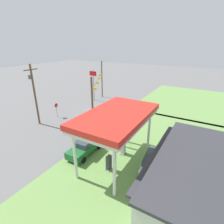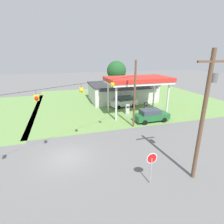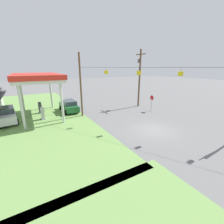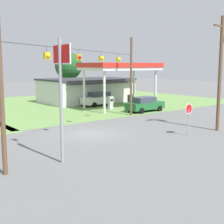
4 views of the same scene
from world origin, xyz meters
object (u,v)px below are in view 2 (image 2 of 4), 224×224
at_px(fuel_pump_far, 146,108).
at_px(tree_behind_station, 116,71).
at_px(fuel_pump_near, 127,109).
at_px(utility_pole_main, 204,112).
at_px(car_at_pumps_front, 151,115).
at_px(gas_station_canopy, 138,81).
at_px(car_at_pumps_rear, 124,102).
at_px(gas_station_store, 122,92).
at_px(stop_sign_roadside, 152,162).

relative_size(fuel_pump_far, tree_behind_station, 0.22).
distance_m(fuel_pump_near, utility_pole_main, 15.95).
xyz_separation_m(car_at_pumps_front, tree_behind_station, (1.14, 19.32, 4.39)).
bearing_deg(utility_pole_main, fuel_pump_far, 76.37).
height_order(gas_station_canopy, tree_behind_station, tree_behind_station).
height_order(gas_station_canopy, car_at_pumps_rear, gas_station_canopy).
bearing_deg(gas_station_store, stop_sign_roadside, -104.74).
distance_m(fuel_pump_near, car_at_pumps_front, 4.40).
bearing_deg(tree_behind_station, stop_sign_roadside, -103.36).
bearing_deg(gas_station_canopy, fuel_pump_near, -179.95).
height_order(stop_sign_roadside, utility_pole_main, utility_pole_main).
bearing_deg(fuel_pump_far, gas_station_store, 96.64).
xyz_separation_m(gas_station_canopy, car_at_pumps_front, (0.44, -3.90, -4.26)).
bearing_deg(tree_behind_station, car_at_pumps_rear, -100.86).
bearing_deg(fuel_pump_far, tree_behind_station, 90.05).
distance_m(fuel_pump_near, stop_sign_roadside, 15.60).
height_order(car_at_pumps_rear, utility_pole_main, utility_pole_main).
bearing_deg(car_at_pumps_front, gas_station_canopy, 94.95).
bearing_deg(fuel_pump_far, fuel_pump_near, 180.00).
relative_size(gas_station_canopy, stop_sign_roadside, 3.84).
distance_m(fuel_pump_far, tree_behind_station, 16.07).
xyz_separation_m(fuel_pump_near, car_at_pumps_front, (2.03, -3.90, 0.13)).
bearing_deg(tree_behind_station, car_at_pumps_front, -93.38).
xyz_separation_m(fuel_pump_far, tree_behind_station, (-0.01, 15.42, 4.52)).
bearing_deg(car_at_pumps_front, fuel_pump_near, 116.05).
relative_size(car_at_pumps_front, car_at_pumps_rear, 0.99).
bearing_deg(gas_station_store, utility_pole_main, -96.43).
relative_size(car_at_pumps_rear, stop_sign_roadside, 1.96).
relative_size(fuel_pump_near, fuel_pump_far, 1.00).
bearing_deg(stop_sign_roadside, gas_station_store, -104.74).
distance_m(gas_station_canopy, car_at_pumps_front, 5.80).
bearing_deg(gas_station_canopy, gas_station_store, 86.15).
distance_m(fuel_pump_far, car_at_pumps_rear, 4.50).
bearing_deg(utility_pole_main, fuel_pump_near, 88.03).
distance_m(stop_sign_roadside, utility_pole_main, 4.92).
distance_m(gas_station_store, utility_pole_main, 24.38).
xyz_separation_m(fuel_pump_far, car_at_pumps_rear, (-2.22, 3.91, 0.17)).
distance_m(gas_station_canopy, fuel_pump_far, 4.67).
relative_size(fuel_pump_near, tree_behind_station, 0.22).
relative_size(car_at_pumps_front, stop_sign_roadside, 1.95).
bearing_deg(fuel_pump_far, car_at_pumps_front, -106.50).
bearing_deg(car_at_pumps_rear, gas_station_canopy, 93.47).
bearing_deg(gas_station_canopy, car_at_pumps_front, -83.60).
bearing_deg(gas_station_store, car_at_pumps_rear, -104.29).
bearing_deg(gas_station_store, fuel_pump_near, -104.10).
relative_size(fuel_pump_far, stop_sign_roadside, 0.67).
relative_size(car_at_pumps_rear, tree_behind_station, 0.65).
xyz_separation_m(gas_station_store, car_at_pumps_front, (-0.15, -12.56, -0.84)).
height_order(car_at_pumps_front, stop_sign_roadside, stop_sign_roadside).
distance_m(gas_station_canopy, stop_sign_roadside, 16.41).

